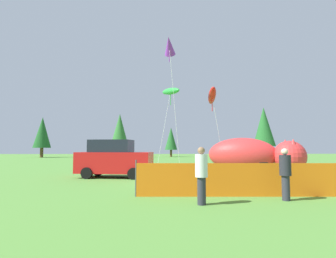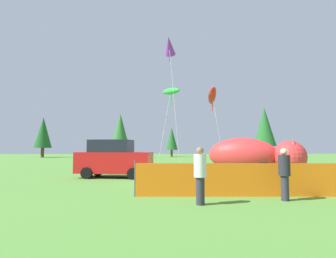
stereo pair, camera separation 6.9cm
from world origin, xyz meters
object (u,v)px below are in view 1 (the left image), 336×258
at_px(spectator_in_blue_shirt, 201,173).
at_px(kite_purple_delta, 169,46).
at_px(kite_red_lizard, 212,96).
at_px(kite_green_fish, 171,91).
at_px(folding_chair, 266,170).
at_px(spectator_in_red_shirt, 285,172).
at_px(parked_car, 114,159).
at_px(inflatable_cat, 253,156).

distance_m(spectator_in_blue_shirt, kite_purple_delta, 14.76).
bearing_deg(kite_red_lizard, kite_green_fish, 146.18).
bearing_deg(folding_chair, kite_red_lizard, 179.21).
distance_m(spectator_in_red_shirt, kite_red_lizard, 13.72).
distance_m(folding_chair, spectator_in_red_shirt, 5.95).
bearing_deg(folding_chair, kite_green_fish, -165.03).
bearing_deg(spectator_in_blue_shirt, spectator_in_red_shirt, 10.35).
relative_size(parked_car, kite_green_fish, 0.61).
xyz_separation_m(spectator_in_red_shirt, kite_red_lizard, (0.29, 12.75, 5.08)).
bearing_deg(inflatable_cat, folding_chair, -78.13).
relative_size(inflatable_cat, spectator_in_blue_shirt, 3.89).
height_order(spectator_in_blue_shirt, kite_purple_delta, kite_purple_delta).
height_order(parked_car, spectator_in_blue_shirt, parked_car).
xyz_separation_m(inflatable_cat, kite_green_fish, (-5.77, 4.61, 5.71)).
height_order(kite_purple_delta, kite_green_fish, kite_purple_delta).
height_order(spectator_in_blue_shirt, kite_green_fish, kite_green_fish).
relative_size(inflatable_cat, kite_purple_delta, 0.65).
height_order(spectator_in_blue_shirt, kite_red_lizard, kite_red_lizard).
distance_m(parked_car, kite_green_fish, 10.59).
bearing_deg(folding_chair, inflatable_cat, 155.67).
xyz_separation_m(folding_chair, kite_red_lizard, (-1.41, 7.06, 5.49)).
bearing_deg(spectator_in_blue_shirt, parked_car, 117.50).
bearing_deg(kite_red_lizard, kite_purple_delta, -159.40).
xyz_separation_m(inflatable_cat, spectator_in_blue_shirt, (-5.58, -10.89, -0.18)).
relative_size(inflatable_cat, kite_red_lizard, 1.01).
distance_m(kite_purple_delta, kite_green_fish, 4.57).
xyz_separation_m(folding_chair, inflatable_cat, (1.02, 4.69, 0.62)).
bearing_deg(spectator_in_blue_shirt, kite_green_fish, 90.67).
bearing_deg(spectator_in_blue_shirt, kite_purple_delta, 92.17).
distance_m(parked_car, kite_purple_delta, 10.27).
bearing_deg(kite_purple_delta, parked_car, -127.40).
bearing_deg(kite_red_lizard, spectator_in_blue_shirt, -103.38).
xyz_separation_m(folding_chair, spectator_in_blue_shirt, (-4.57, -6.21, 0.44)).
distance_m(inflatable_cat, kite_green_fish, 9.34).
distance_m(folding_chair, inflatable_cat, 4.84).
relative_size(spectator_in_blue_shirt, kite_red_lizard, 0.26).
xyz_separation_m(parked_car, spectator_in_blue_shirt, (3.87, -7.44, -0.11)).
height_order(parked_car, inflatable_cat, inflatable_cat).
relative_size(inflatable_cat, kite_green_fish, 0.92).
distance_m(folding_chair, kite_green_fish, 12.21).
distance_m(folding_chair, spectator_in_blue_shirt, 7.72).
relative_size(parked_car, kite_red_lizard, 0.67).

